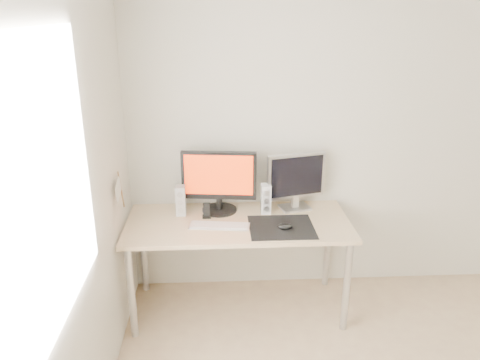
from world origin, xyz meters
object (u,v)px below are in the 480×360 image
speaker_right (266,199)px  keyboard (219,226)px  speaker_left (181,200)px  mouse (285,226)px  desk (238,231)px  main_monitor (219,179)px  phone_dock (207,213)px  second_monitor (296,179)px

speaker_right → keyboard: bearing=-147.9°
speaker_left → keyboard: size_ratio=0.52×
mouse → speaker_left: bearing=158.6°
desk → keyboard: bearing=-149.3°
desk → mouse: bearing=-24.5°
main_monitor → speaker_right: main_monitor is taller
main_monitor → speaker_left: size_ratio=2.48×
main_monitor → phone_dock: (-0.09, -0.11, -0.22)m
desk → keyboard: keyboard is taller
main_monitor → phone_dock: 0.26m
main_monitor → speaker_right: 0.38m
keyboard → desk: bearing=30.7°
speaker_left → phone_dock: bearing=-18.5°
desk → second_monitor: bearing=25.1°
second_monitor → keyboard: 0.69m
desk → phone_dock: phone_dock is taller
keyboard → speaker_right: bearing=32.1°
second_monitor → phone_dock: size_ratio=3.93×
mouse → phone_dock: size_ratio=0.94×
mouse → second_monitor: (0.13, 0.35, 0.22)m
mouse → main_monitor: main_monitor is taller
main_monitor → second_monitor: 0.57m
mouse → main_monitor: bearing=143.7°
mouse → keyboard: (-0.45, 0.06, -0.01)m
keyboard → phone_dock: bearing=119.7°
desk → speaker_right: bearing=32.9°
desk → speaker_left: 0.48m
mouse → speaker_left: speaker_left is taller
speaker_left → speaker_right: (0.63, -0.00, 0.00)m
main_monitor → speaker_right: bearing=-7.8°
mouse → speaker_right: (-0.10, 0.28, 0.09)m
desk → keyboard: 0.18m
keyboard → second_monitor: bearing=26.4°
mouse → keyboard: mouse is taller
desk → second_monitor: second_monitor is taller
phone_dock → second_monitor: bearing=10.9°
second_monitor → desk: bearing=-154.9°
speaker_left → phone_dock: (0.19, -0.06, -0.08)m
desk → main_monitor: size_ratio=2.90×
keyboard → phone_dock: 0.18m
speaker_right → keyboard: size_ratio=0.52×
main_monitor → keyboard: main_monitor is taller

